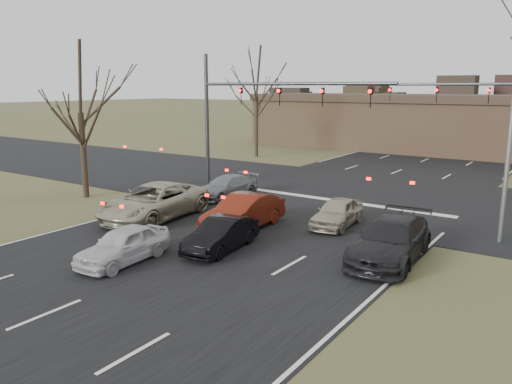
{
  "coord_description": "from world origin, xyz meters",
  "views": [
    {
      "loc": [
        11.77,
        -11.07,
        6.05
      ],
      "look_at": [
        0.92,
        4.7,
        2.0
      ],
      "focal_mm": 35.0,
      "sensor_mm": 36.0,
      "label": 1
    }
  ],
  "objects_px": {
    "building": "(471,124)",
    "car_black_hatch": "(221,234)",
    "mast_arm_far": "(494,104)",
    "car_silver_suv": "(154,202)",
    "car_white_sedan": "(123,245)",
    "streetlight_right_near": "(509,99)",
    "car_charcoal_sedan": "(391,240)",
    "car_silver_ahead": "(337,212)",
    "mast_arm_near": "(250,104)",
    "car_grey_ahead": "(226,187)",
    "car_red_ahead": "(244,212)"
  },
  "relations": [
    {
      "from": "mast_arm_far",
      "to": "car_silver_suv",
      "type": "relative_size",
      "value": 1.9
    },
    {
      "from": "car_charcoal_sedan",
      "to": "car_red_ahead",
      "type": "xyz_separation_m",
      "value": [
        -6.63,
        0.28,
        0.0
      ]
    },
    {
      "from": "car_silver_suv",
      "to": "car_black_hatch",
      "type": "distance_m",
      "value": 5.73
    },
    {
      "from": "building",
      "to": "car_black_hatch",
      "type": "distance_m",
      "value": 35.09
    },
    {
      "from": "mast_arm_far",
      "to": "car_silver_ahead",
      "type": "bearing_deg",
      "value": -103.7
    },
    {
      "from": "streetlight_right_near",
      "to": "car_white_sedan",
      "type": "xyz_separation_m",
      "value": [
        -10.31,
        -9.98,
        -4.95
      ]
    },
    {
      "from": "streetlight_right_near",
      "to": "car_red_ahead",
      "type": "bearing_deg",
      "value": -155.83
    },
    {
      "from": "building",
      "to": "car_silver_ahead",
      "type": "height_order",
      "value": "building"
    },
    {
      "from": "streetlight_right_near",
      "to": "car_black_hatch",
      "type": "bearing_deg",
      "value": -139.96
    },
    {
      "from": "mast_arm_far",
      "to": "car_silver_suv",
      "type": "distance_m",
      "value": 21.72
    },
    {
      "from": "mast_arm_near",
      "to": "car_red_ahead",
      "type": "distance_m",
      "value": 9.63
    },
    {
      "from": "car_charcoal_sedan",
      "to": "car_grey_ahead",
      "type": "relative_size",
      "value": 1.23
    },
    {
      "from": "mast_arm_near",
      "to": "building",
      "type": "bearing_deg",
      "value": 73.87
    },
    {
      "from": "mast_arm_near",
      "to": "car_white_sedan",
      "type": "xyz_separation_m",
      "value": [
        3.74,
        -12.98,
        -4.44
      ]
    },
    {
      "from": "mast_arm_near",
      "to": "car_charcoal_sedan",
      "type": "xyz_separation_m",
      "value": [
        11.36,
        -7.47,
        -4.33
      ]
    },
    {
      "from": "car_charcoal_sedan",
      "to": "car_silver_ahead",
      "type": "bearing_deg",
      "value": 135.37
    },
    {
      "from": "car_silver_suv",
      "to": "car_white_sedan",
      "type": "height_order",
      "value": "car_silver_suv"
    },
    {
      "from": "mast_arm_near",
      "to": "car_red_ahead",
      "type": "bearing_deg",
      "value": -56.64
    },
    {
      "from": "building",
      "to": "car_silver_suv",
      "type": "xyz_separation_m",
      "value": [
        -6.93,
        -33.18,
        -1.85
      ]
    },
    {
      "from": "mast_arm_near",
      "to": "mast_arm_far",
      "type": "xyz_separation_m",
      "value": [
        11.41,
        10.0,
        -0.06
      ]
    },
    {
      "from": "car_grey_ahead",
      "to": "car_white_sedan",
      "type": "bearing_deg",
      "value": -65.84
    },
    {
      "from": "mast_arm_far",
      "to": "streetlight_right_near",
      "type": "xyz_separation_m",
      "value": [
        2.64,
        -13.0,
        0.57
      ]
    },
    {
      "from": "car_silver_suv",
      "to": "car_white_sedan",
      "type": "xyz_separation_m",
      "value": [
        3.44,
        -4.8,
        -0.18
      ]
    },
    {
      "from": "car_white_sedan",
      "to": "streetlight_right_near",
      "type": "bearing_deg",
      "value": 40.1
    },
    {
      "from": "mast_arm_far",
      "to": "car_black_hatch",
      "type": "xyz_separation_m",
      "value": [
        -5.68,
        -19.99,
        -4.4
      ]
    },
    {
      "from": "car_silver_suv",
      "to": "car_grey_ahead",
      "type": "distance_m",
      "value": 5.5
    },
    {
      "from": "car_white_sedan",
      "to": "car_grey_ahead",
      "type": "xyz_separation_m",
      "value": [
        -3.47,
        10.3,
        -0.03
      ]
    },
    {
      "from": "mast_arm_far",
      "to": "streetlight_right_near",
      "type": "relative_size",
      "value": 1.11
    },
    {
      "from": "mast_arm_far",
      "to": "car_black_hatch",
      "type": "relative_size",
      "value": 2.99
    },
    {
      "from": "car_silver_ahead",
      "to": "car_black_hatch",
      "type": "bearing_deg",
      "value": -116.37
    },
    {
      "from": "car_charcoal_sedan",
      "to": "car_red_ahead",
      "type": "height_order",
      "value": "same"
    },
    {
      "from": "car_silver_suv",
      "to": "car_white_sedan",
      "type": "relative_size",
      "value": 1.57
    },
    {
      "from": "streetlight_right_near",
      "to": "car_silver_suv",
      "type": "bearing_deg",
      "value": -159.37
    },
    {
      "from": "car_white_sedan",
      "to": "car_black_hatch",
      "type": "relative_size",
      "value": 1.0
    },
    {
      "from": "building",
      "to": "car_silver_suv",
      "type": "bearing_deg",
      "value": -101.8
    },
    {
      "from": "car_charcoal_sedan",
      "to": "car_white_sedan",
      "type": "bearing_deg",
      "value": -148.21
    },
    {
      "from": "car_charcoal_sedan",
      "to": "car_black_hatch",
      "type": "bearing_deg",
      "value": -159.92
    },
    {
      "from": "building",
      "to": "mast_arm_near",
      "type": "distance_m",
      "value": 26.14
    },
    {
      "from": "building",
      "to": "car_black_hatch",
      "type": "xyz_separation_m",
      "value": [
        -1.5,
        -34.99,
        -2.05
      ]
    },
    {
      "from": "car_red_ahead",
      "to": "car_silver_suv",
      "type": "bearing_deg",
      "value": -168.09
    },
    {
      "from": "building",
      "to": "streetlight_right_near",
      "type": "xyz_separation_m",
      "value": [
        6.82,
        -28.0,
        2.92
      ]
    },
    {
      "from": "mast_arm_near",
      "to": "mast_arm_far",
      "type": "height_order",
      "value": "same"
    },
    {
      "from": "building",
      "to": "mast_arm_far",
      "type": "distance_m",
      "value": 15.75
    },
    {
      "from": "streetlight_right_near",
      "to": "car_grey_ahead",
      "type": "height_order",
      "value": "streetlight_right_near"
    },
    {
      "from": "mast_arm_near",
      "to": "mast_arm_far",
      "type": "distance_m",
      "value": 15.17
    },
    {
      "from": "streetlight_right_near",
      "to": "car_white_sedan",
      "type": "relative_size",
      "value": 2.69
    },
    {
      "from": "car_silver_suv",
      "to": "car_red_ahead",
      "type": "height_order",
      "value": "car_silver_suv"
    },
    {
      "from": "mast_arm_near",
      "to": "car_grey_ahead",
      "type": "relative_size",
      "value": 2.91
    },
    {
      "from": "car_silver_ahead",
      "to": "car_charcoal_sedan",
      "type": "bearing_deg",
      "value": -45.55
    },
    {
      "from": "building",
      "to": "car_silver_ahead",
      "type": "xyz_separation_m",
      "value": [
        0.65,
        -29.49,
        -2.04
      ]
    }
  ]
}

